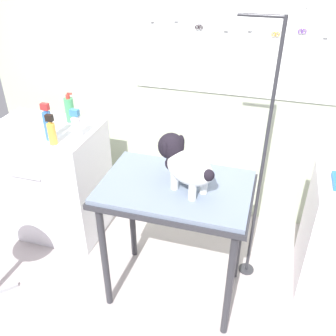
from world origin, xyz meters
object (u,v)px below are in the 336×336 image
counter_left (52,180)px  grooming_table (175,199)px  dog (184,163)px  grooming_arm (260,175)px  conditioner_bottle (76,125)px

counter_left → grooming_table: bearing=-18.9°
counter_left → dog: bearing=-18.6°
grooming_arm → dog: grooming_arm is taller
grooming_arm → dog: size_ratio=4.46×
grooming_arm → conditioner_bottle: size_ratio=8.74×
grooming_arm → counter_left: size_ratio=1.94×
dog → conditioner_bottle: size_ratio=1.96×
grooming_table → counter_left: (-1.13, 0.39, -0.32)m
conditioner_bottle → grooming_table: bearing=-22.4°
dog → counter_left: bearing=161.4°
dog → conditioner_bottle: bearing=158.2°
grooming_table → dog: size_ratio=2.25×
grooming_table → conditioner_bottle: (-0.81, 0.33, 0.23)m
grooming_arm → conditioner_bottle: bearing=179.3°
counter_left → grooming_arm: bearing=-2.5°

